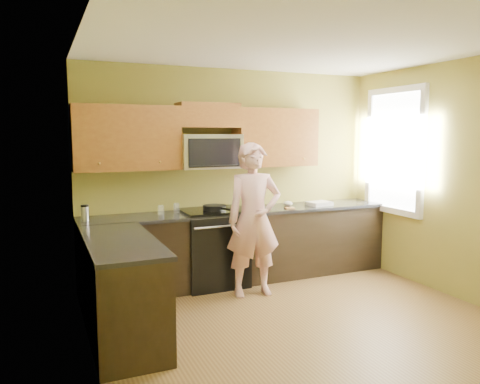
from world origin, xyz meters
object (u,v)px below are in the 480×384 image
microwave (209,168)px  woman (254,220)px  frying_pan (214,210)px  butter_tub (256,208)px  stove (213,247)px  travel_mug (85,221)px

microwave → woman: size_ratio=0.43×
frying_pan → butter_tub: frying_pan is taller
microwave → butter_tub: bearing=-7.6°
stove → frying_pan: size_ratio=1.92×
frying_pan → butter_tub: 0.61m
frying_pan → microwave: bearing=73.2°
microwave → woman: 0.91m
stove → travel_mug: 1.56m
microwave → woman: (0.31, -0.65, -0.56)m
microwave → butter_tub: microwave is taller
frying_pan → travel_mug: size_ratio=2.73×
woman → frying_pan: 0.57m
woman → frying_pan: woman is taller
microwave → butter_tub: 0.81m
butter_tub → travel_mug: bearing=-178.4°
frying_pan → butter_tub: bearing=-10.0°
stove → woman: bearing=-59.5°
frying_pan → travel_mug: bearing=160.8°
microwave → travel_mug: 1.60m
microwave → woman: bearing=-64.6°
stove → butter_tub: butter_tub is taller
stove → frying_pan: (0.00, -0.04, 0.47)m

